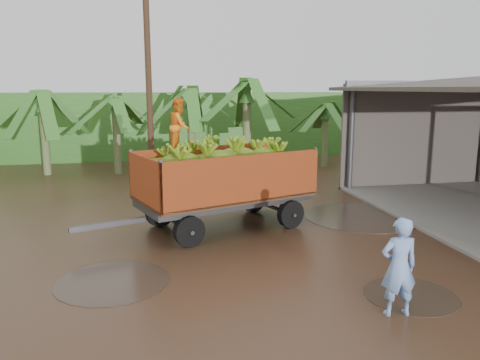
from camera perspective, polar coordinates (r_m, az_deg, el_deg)
name	(u,v)px	position (r m, az deg, el deg)	size (l,w,h in m)	color
ground	(243,246)	(11.64, 0.39, -8.09)	(100.00, 100.00, 0.00)	black
hedge_north	(152,125)	(26.85, -10.66, 6.59)	(22.00, 3.00, 3.60)	#2D661E
banana_trailer	(224,178)	(12.86, -1.97, 0.27)	(6.52, 3.72, 3.59)	#CA4A1C
man_blue	(399,267)	(8.46, 18.80, -9.99)	(0.63, 0.41, 1.73)	#789EDA
utility_pole	(149,76)	(19.00, -11.09, 12.38)	(1.20, 0.24, 8.51)	#47301E
banana_plants	(85,142)	(18.63, -18.38, 4.42)	(25.01, 20.28, 4.33)	#2D661E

